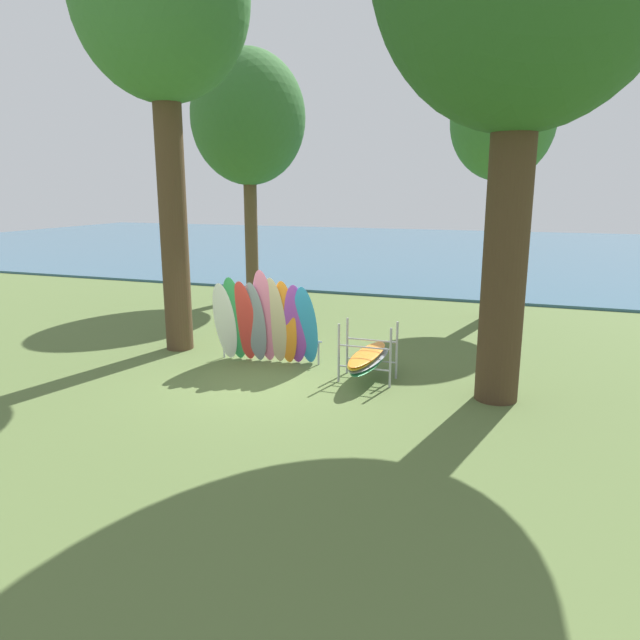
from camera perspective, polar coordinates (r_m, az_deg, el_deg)
ground_plane at (r=12.46m, az=-5.27°, el=-5.89°), size 80.00×80.00×0.00m
lake_water at (r=39.49m, az=12.33°, el=6.81°), size 80.00×36.00×0.10m
tree_foreground_left at (r=15.25m, az=-15.34°, el=27.77°), size 4.02×4.02×10.53m
tree_mid_behind at (r=18.78m, az=17.51°, el=17.95°), size 3.05×3.05×7.70m
tree_far_left_back at (r=21.63m, az=-7.07°, el=19.00°), size 4.02×4.02×8.71m
leaning_board_pile at (r=13.31m, az=-5.45°, el=-0.20°), size 2.51×0.97×2.24m
board_storage_rack at (r=12.30m, az=4.71°, el=-3.70°), size 1.15×2.13×1.25m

